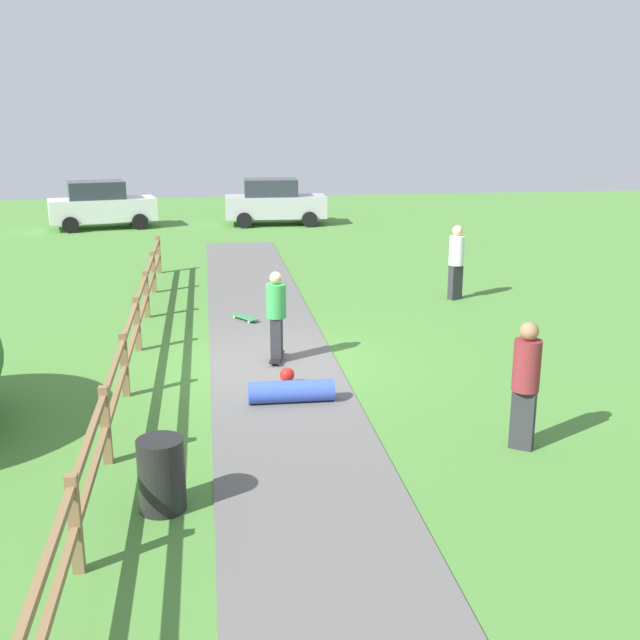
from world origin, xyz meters
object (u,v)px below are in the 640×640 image
Objects in this scene: trash_bin at (162,475)px; skater_riding at (276,312)px; skater_fallen at (291,390)px; skateboard_loose at (244,317)px; parked_car_silver at (274,202)px; bystander_maroon at (526,379)px; parked_car_white at (101,205)px; bystander_white at (456,258)px.

skater_riding is (1.87, 5.40, 0.53)m from trash_bin.
skater_fallen is 1.81× the size of skateboard_loose.
skater_fallen is 20.61m from parked_car_silver.
skateboard_loose is at bearing -97.73° from parked_car_silver.
skateboard_loose is at bearing 98.66° from skater_riding.
skateboard_loose is 8.27m from bystander_maroon.
skater_fallen is 0.33× the size of parked_car_silver.
parked_car_white is at bearing 110.53° from bystander_maroon.
skateboard_loose is at bearing 115.42° from bystander_maroon.
bystander_maroon reaches higher than trash_bin.
bystander_maroon reaches higher than skateboard_loose.
skater_fallen is 0.76× the size of bystander_maroon.
parked_car_white and parked_car_silver have the same top height.
bystander_maroon is (4.94, 1.02, 0.58)m from trash_bin.
skater_riding is at bearing -81.34° from skateboard_loose.
parked_car_white is (-5.51, 20.53, 0.76)m from skater_fallen.
trash_bin is at bearing -124.94° from bystander_white.
trash_bin is at bearing -168.32° from bystander_maroon.
parked_car_white is 1.05× the size of parked_car_silver.
skater_riding is 6.61m from bystander_white.
parked_car_white is at bearing 105.02° from skater_fallen.
skateboard_loose is 0.41× the size of bystander_white.
skateboard_loose is (1.41, 8.44, -0.36)m from trash_bin.
skateboard_loose is 16.19m from parked_car_white.
skateboard_loose is at bearing 95.53° from skater_fallen.
trash_bin reaches higher than skateboard_loose.
skateboard_loose is 0.18× the size of parked_car_silver.
bystander_maroon is at bearing -86.39° from parked_car_silver.
parked_car_silver reaches higher than skater_riding.
skater_riding is 0.41× the size of parked_car_silver.
skateboard_loose is at bearing -166.25° from bystander_white.
bystander_white is at bearing 52.79° from skater_fallen.
bystander_white reaches higher than trash_bin.
skateboard_loose is (-0.46, 3.04, -0.89)m from skater_riding.
bystander_maroon reaches higher than skater_fallen.
parked_car_silver is at bearing 82.27° from skateboard_loose.
bystander_maroon is (3.03, -2.27, 0.83)m from skater_fallen.
skater_fallen is at bearing 143.14° from bystander_maroon.
bystander_maroon is 0.44× the size of parked_car_silver.
skater_fallen is 0.75× the size of bystander_white.
parked_car_silver is at bearing 93.61° from bystander_maroon.
skateboard_loose is at bearing 80.53° from trash_bin.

